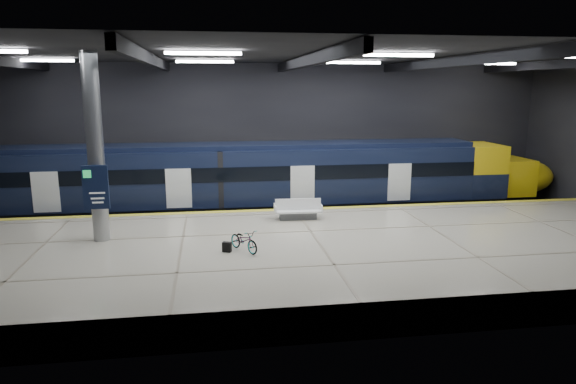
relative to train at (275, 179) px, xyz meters
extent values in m
plane|color=black|center=(0.63, -5.50, -2.06)|extent=(30.00, 30.00, 0.00)
cube|color=black|center=(0.63, 2.50, 1.94)|extent=(30.00, 0.10, 8.00)
cube|color=black|center=(0.63, -13.50, 1.94)|extent=(30.00, 0.10, 8.00)
cube|color=black|center=(0.63, -5.50, 5.94)|extent=(30.00, 16.00, 0.10)
cube|color=black|center=(-5.37, -5.50, 5.69)|extent=(0.25, 16.00, 0.40)
cube|color=black|center=(0.63, -5.50, 5.69)|extent=(0.25, 16.00, 0.40)
cube|color=black|center=(6.63, -5.50, 5.69)|extent=(0.25, 16.00, 0.40)
cube|color=white|center=(-3.37, -7.50, 5.82)|extent=(2.60, 0.18, 0.10)
cube|color=white|center=(3.63, -7.50, 5.82)|extent=(2.60, 0.18, 0.10)
cube|color=white|center=(10.63, -7.50, 5.82)|extent=(2.60, 0.18, 0.10)
cube|color=white|center=(-10.37, -1.50, 5.82)|extent=(2.60, 0.18, 0.10)
cube|color=white|center=(-3.37, -1.50, 5.82)|extent=(2.60, 0.18, 0.10)
cube|color=white|center=(3.63, -1.50, 5.82)|extent=(2.60, 0.18, 0.10)
cube|color=white|center=(10.63, -1.50, 5.82)|extent=(2.60, 0.18, 0.10)
cube|color=beige|center=(0.63, -8.00, -1.51)|extent=(30.00, 11.00, 1.10)
cube|color=yellow|center=(0.63, -2.75, -0.95)|extent=(30.00, 0.40, 0.01)
cube|color=gray|center=(0.63, -0.72, -1.98)|extent=(30.00, 0.08, 0.16)
cube|color=gray|center=(0.63, 0.72, -1.98)|extent=(30.00, 0.08, 0.16)
cube|color=black|center=(-1.80, 0.00, -1.51)|extent=(24.00, 2.58, 0.80)
cube|color=black|center=(-1.80, 0.00, 0.27)|extent=(24.00, 2.80, 2.75)
cube|color=black|center=(-1.80, 0.00, 1.76)|extent=(24.00, 2.30, 0.24)
cube|color=black|center=(-1.80, -1.41, 0.54)|extent=(24.00, 0.04, 0.70)
cube|color=white|center=(1.20, -1.41, -0.06)|extent=(1.20, 0.05, 1.90)
cube|color=yellow|center=(11.20, 0.00, 0.27)|extent=(2.00, 2.80, 2.75)
ellipsoid|color=yellow|center=(13.80, 0.00, -0.21)|extent=(3.60, 2.52, 1.90)
cube|color=black|center=(11.50, 0.00, 0.44)|extent=(1.60, 2.38, 0.80)
cube|color=#595B60|center=(0.44, -4.55, -0.81)|extent=(1.61, 0.55, 0.30)
cube|color=white|center=(0.44, -4.55, -0.58)|extent=(2.02, 0.92, 0.08)
cube|color=white|center=(0.44, -4.55, -0.30)|extent=(1.99, 0.15, 0.50)
cube|color=white|center=(-0.55, -4.51, -0.46)|extent=(0.09, 0.85, 0.30)
cube|color=white|center=(1.44, -4.58, -0.46)|extent=(0.09, 0.85, 0.30)
imported|color=#99999E|center=(-2.17, -8.64, -0.57)|extent=(1.25, 1.54, 0.79)
cube|color=black|center=(-2.77, -8.64, -0.78)|extent=(0.35, 0.28, 0.35)
cylinder|color=#9EA0A5|center=(-7.37, -6.50, 2.49)|extent=(0.60, 0.60, 6.90)
cube|color=#0D1732|center=(-7.37, -6.92, 1.14)|extent=(0.90, 0.12, 1.60)
camera|label=1|loc=(-3.20, -25.88, 4.70)|focal=32.00mm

